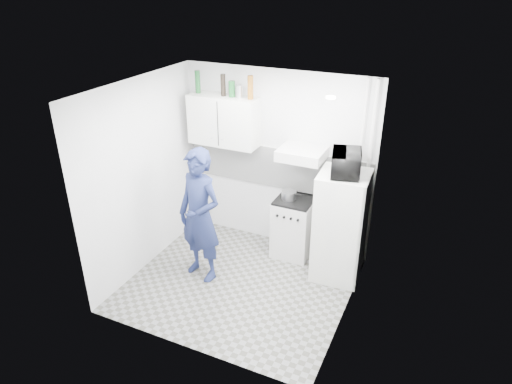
% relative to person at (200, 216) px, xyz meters
% --- Properties ---
extents(floor, '(2.80, 2.80, 0.00)m').
position_rel_person_xyz_m(floor, '(0.56, 0.00, -0.91)').
color(floor, slate).
rests_on(floor, ground).
extents(ceiling, '(2.80, 2.80, 0.00)m').
position_rel_person_xyz_m(ceiling, '(0.56, 0.00, 1.69)').
color(ceiling, white).
rests_on(ceiling, wall_back).
extents(wall_back, '(2.80, 0.00, 2.80)m').
position_rel_person_xyz_m(wall_back, '(0.56, 1.25, 0.39)').
color(wall_back, silver).
rests_on(wall_back, floor).
extents(wall_left, '(0.00, 2.60, 2.60)m').
position_rel_person_xyz_m(wall_left, '(-0.84, 0.00, 0.39)').
color(wall_left, silver).
rests_on(wall_left, floor).
extents(wall_right, '(0.00, 2.60, 2.60)m').
position_rel_person_xyz_m(wall_right, '(1.96, 0.00, 0.39)').
color(wall_right, silver).
rests_on(wall_right, floor).
extents(person, '(0.74, 0.58, 1.82)m').
position_rel_person_xyz_m(person, '(0.00, 0.00, 0.00)').
color(person, '#1A234C').
rests_on(person, floor).
extents(stove, '(0.53, 0.53, 0.85)m').
position_rel_person_xyz_m(stove, '(0.93, 1.00, -0.48)').
color(stove, silver).
rests_on(stove, floor).
extents(fridge, '(0.66, 0.66, 1.50)m').
position_rel_person_xyz_m(fridge, '(1.66, 0.76, -0.16)').
color(fridge, silver).
rests_on(fridge, floor).
extents(stove_top, '(0.51, 0.51, 0.03)m').
position_rel_person_xyz_m(stove_top, '(0.93, 1.00, -0.04)').
color(stove_top, black).
rests_on(stove_top, stove).
extents(saucepan, '(0.21, 0.21, 0.11)m').
position_rel_person_xyz_m(saucepan, '(0.85, 0.99, 0.03)').
color(saucepan, silver).
rests_on(saucepan, stove_top).
extents(microwave, '(0.59, 0.46, 0.29)m').
position_rel_person_xyz_m(microwave, '(1.66, 0.76, 0.74)').
color(microwave, black).
rests_on(microwave, fridge).
extents(bottle_a, '(0.07, 0.07, 0.31)m').
position_rel_person_xyz_m(bottle_a, '(-0.59, 1.08, 1.45)').
color(bottle_a, '#144C1E').
rests_on(bottle_a, upper_cabinet).
extents(bottle_d, '(0.07, 0.07, 0.30)m').
position_rel_person_xyz_m(bottle_d, '(-0.19, 1.08, 1.44)').
color(bottle_d, black).
rests_on(bottle_d, upper_cabinet).
extents(canister_a, '(0.09, 0.09, 0.22)m').
position_rel_person_xyz_m(canister_a, '(-0.06, 1.08, 1.40)').
color(canister_a, '#144C1E').
rests_on(canister_a, upper_cabinet).
extents(canister_b, '(0.09, 0.09, 0.17)m').
position_rel_person_xyz_m(canister_b, '(0.05, 1.08, 1.38)').
color(canister_b, silver).
rests_on(canister_b, upper_cabinet).
extents(bottle_e, '(0.08, 0.08, 0.31)m').
position_rel_person_xyz_m(bottle_e, '(0.22, 1.08, 1.45)').
color(bottle_e, brown).
rests_on(bottle_e, upper_cabinet).
extents(upper_cabinet, '(1.00, 0.35, 0.70)m').
position_rel_person_xyz_m(upper_cabinet, '(-0.19, 1.08, 0.94)').
color(upper_cabinet, silver).
rests_on(upper_cabinet, wall_back).
extents(range_hood, '(0.60, 0.50, 0.14)m').
position_rel_person_xyz_m(range_hood, '(1.01, 1.00, 0.66)').
color(range_hood, silver).
rests_on(range_hood, wall_back).
extents(backsplash, '(2.74, 0.03, 0.60)m').
position_rel_person_xyz_m(backsplash, '(0.56, 1.24, 0.29)').
color(backsplash, white).
rests_on(backsplash, wall_back).
extents(pipe_a, '(0.05, 0.05, 2.60)m').
position_rel_person_xyz_m(pipe_a, '(1.86, 1.17, 0.39)').
color(pipe_a, silver).
rests_on(pipe_a, floor).
extents(pipe_b, '(0.04, 0.04, 2.60)m').
position_rel_person_xyz_m(pipe_b, '(1.74, 1.17, 0.39)').
color(pipe_b, silver).
rests_on(pipe_b, floor).
extents(ceiling_spot_fixture, '(0.10, 0.10, 0.02)m').
position_rel_person_xyz_m(ceiling_spot_fixture, '(1.56, 0.20, 1.66)').
color(ceiling_spot_fixture, white).
rests_on(ceiling_spot_fixture, ceiling).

